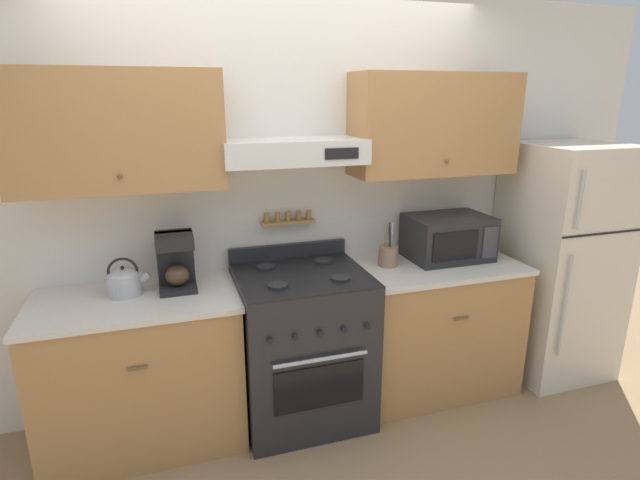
# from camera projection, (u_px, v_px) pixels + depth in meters

# --- Properties ---
(ground_plane) EXTENTS (16.00, 16.00, 0.00)m
(ground_plane) POSITION_uv_depth(u_px,v_px,m) (317.00, 440.00, 2.92)
(ground_plane) COLOR #937551
(wall_back) EXTENTS (5.20, 0.46, 2.55)m
(wall_back) POSITION_uv_depth(u_px,v_px,m) (286.00, 183.00, 3.08)
(wall_back) COLOR silver
(wall_back) RESTS_ON ground_plane
(counter_left) EXTENTS (1.10, 0.65, 0.89)m
(counter_left) POSITION_uv_depth(u_px,v_px,m) (142.00, 371.00, 2.82)
(counter_left) COLOR #AD7A47
(counter_left) RESTS_ON ground_plane
(counter_right) EXTENTS (1.08, 0.65, 0.89)m
(counter_right) POSITION_uv_depth(u_px,v_px,m) (432.00, 326.00, 3.37)
(counter_right) COLOR #AD7A47
(counter_right) RESTS_ON ground_plane
(stove_range) EXTENTS (0.76, 0.71, 1.03)m
(stove_range) POSITION_uv_depth(u_px,v_px,m) (303.00, 345.00, 3.05)
(stove_range) COLOR #232326
(stove_range) RESTS_ON ground_plane
(refrigerator) EXTENTS (0.68, 0.70, 1.64)m
(refrigerator) POSITION_uv_depth(u_px,v_px,m) (560.00, 261.00, 3.51)
(refrigerator) COLOR beige
(refrigerator) RESTS_ON ground_plane
(tea_kettle) EXTENTS (0.24, 0.18, 0.21)m
(tea_kettle) POSITION_uv_depth(u_px,v_px,m) (124.00, 281.00, 2.72)
(tea_kettle) COLOR #B7B7BC
(tea_kettle) RESTS_ON counter_left
(coffee_maker) EXTENTS (0.20, 0.24, 0.32)m
(coffee_maker) POSITION_uv_depth(u_px,v_px,m) (176.00, 260.00, 2.80)
(coffee_maker) COLOR black
(coffee_maker) RESTS_ON counter_left
(microwave) EXTENTS (0.53, 0.39, 0.29)m
(microwave) POSITION_uv_depth(u_px,v_px,m) (448.00, 237.00, 3.31)
(microwave) COLOR #232326
(microwave) RESTS_ON counter_right
(utensil_crock) EXTENTS (0.13, 0.13, 0.28)m
(utensil_crock) POSITION_uv_depth(u_px,v_px,m) (388.00, 255.00, 3.19)
(utensil_crock) COLOR #8E7051
(utensil_crock) RESTS_ON counter_right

